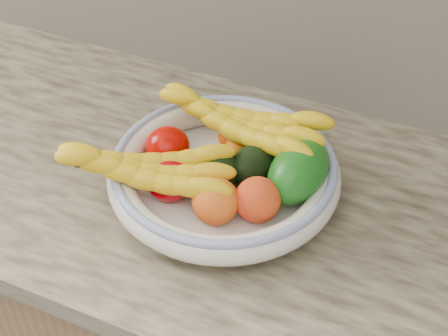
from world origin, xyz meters
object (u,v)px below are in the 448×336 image
at_px(fruit_bowl, 224,173).
at_px(banana_bunch_back, 240,127).
at_px(green_mango, 299,171).
at_px(banana_bunch_front, 147,173).

height_order(fruit_bowl, banana_bunch_back, banana_bunch_back).
xyz_separation_m(fruit_bowl, green_mango, (0.12, 0.03, 0.03)).
xyz_separation_m(fruit_bowl, banana_bunch_back, (-0.01, 0.08, 0.04)).
distance_m(banana_bunch_back, banana_bunch_front, 0.19).
bearing_deg(green_mango, fruit_bowl, -162.69).
xyz_separation_m(green_mango, banana_bunch_back, (-0.13, 0.05, 0.01)).
height_order(fruit_bowl, green_mango, green_mango).
bearing_deg(banana_bunch_front, fruit_bowl, 20.24).
bearing_deg(banana_bunch_front, green_mango, 6.21).
xyz_separation_m(green_mango, banana_bunch_front, (-0.22, -0.11, 0.01)).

